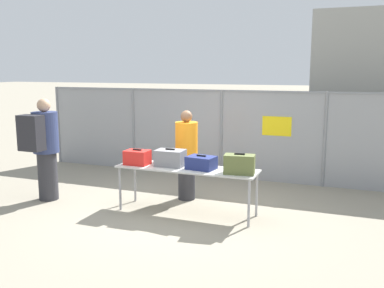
% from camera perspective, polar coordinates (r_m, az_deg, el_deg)
% --- Properties ---
extents(ground_plane, '(120.00, 120.00, 0.00)m').
position_cam_1_polar(ground_plane, '(7.21, -2.28, -9.02)').
color(ground_plane, gray).
extents(fence_section, '(8.70, 0.07, 1.91)m').
position_cam_1_polar(fence_section, '(9.30, 3.98, 1.65)').
color(fence_section, gray).
rests_on(fence_section, ground_plane).
extents(inspection_table, '(2.33, 0.64, 0.76)m').
position_cam_1_polar(inspection_table, '(6.96, -0.70, -3.64)').
color(inspection_table, '#B2B2AD').
rests_on(inspection_table, ground_plane).
extents(suitcase_red, '(0.40, 0.29, 0.26)m').
position_cam_1_polar(suitcase_red, '(7.23, -7.31, -1.78)').
color(suitcase_red, red).
rests_on(suitcase_red, inspection_table).
extents(suitcase_grey, '(0.48, 0.35, 0.29)m').
position_cam_1_polar(suitcase_grey, '(7.07, -2.91, -1.86)').
color(suitcase_grey, slate).
rests_on(suitcase_grey, inspection_table).
extents(suitcase_navy, '(0.48, 0.38, 0.23)m').
position_cam_1_polar(suitcase_navy, '(6.85, 1.25, -2.51)').
color(suitcase_navy, navy).
rests_on(suitcase_navy, inspection_table).
extents(suitcase_olive, '(0.49, 0.32, 0.32)m').
position_cam_1_polar(suitcase_olive, '(6.57, 6.35, -2.70)').
color(suitcase_olive, '#566033').
rests_on(suitcase_olive, inspection_table).
extents(traveler_hooded, '(0.45, 0.70, 1.84)m').
position_cam_1_polar(traveler_hooded, '(8.03, -19.19, -0.18)').
color(traveler_hooded, '#2D2D33').
rests_on(traveler_hooded, ground_plane).
extents(security_worker_near, '(0.40, 0.40, 1.63)m').
position_cam_1_polar(security_worker_near, '(7.69, -0.73, -1.33)').
color(security_worker_near, '#2D2D33').
rests_on(security_worker_near, ground_plane).
extents(utility_trailer, '(3.60, 1.93, 0.65)m').
position_cam_1_polar(utility_trailer, '(11.39, 15.16, -0.34)').
color(utility_trailer, silver).
rests_on(utility_trailer, ground_plane).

